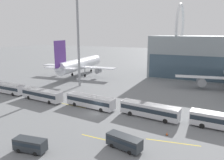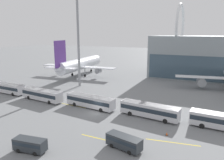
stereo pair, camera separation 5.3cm
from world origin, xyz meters
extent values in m
plane|color=slate|center=(0.00, 0.00, 0.00)|extent=(440.00, 440.00, 0.00)
torus|color=white|center=(9.46, 53.92, 20.80)|extent=(1.10, 18.33, 18.33)
cylinder|color=silver|center=(-28.30, 36.62, 5.10)|extent=(7.29, 31.00, 4.75)
sphere|color=silver|center=(-29.58, 51.92, 5.10)|extent=(4.66, 4.66, 4.66)
cone|color=silver|center=(-27.02, 21.32, 5.10)|extent=(5.06, 7.09, 4.51)
cube|color=silver|center=(-28.14, 34.76, 4.27)|extent=(33.18, 6.67, 0.35)
cylinder|color=gray|center=(-37.34, 33.99, 2.99)|extent=(2.30, 3.17, 2.05)
cylinder|color=gray|center=(-18.94, 35.52, 2.99)|extent=(2.30, 3.17, 2.05)
cube|color=#5B338C|center=(-27.08, 22.07, 10.65)|extent=(0.96, 6.78, 9.67)
cube|color=silver|center=(-27.08, 22.07, 5.57)|extent=(12.58, 4.22, 0.28)
cylinder|color=gray|center=(-29.16, 46.89, 2.59)|extent=(0.36, 0.36, 4.07)
cylinder|color=black|center=(-29.16, 46.89, 0.55)|extent=(0.54, 1.13, 1.10)
cylinder|color=gray|center=(-31.22, 34.50, 2.59)|extent=(0.36, 0.36, 4.07)
cylinder|color=black|center=(-31.22, 34.50, 0.55)|extent=(0.54, 1.13, 1.10)
cylinder|color=gray|center=(-25.06, 35.01, 2.59)|extent=(0.36, 0.36, 4.07)
cylinder|color=black|center=(-25.06, 35.01, 0.55)|extent=(0.54, 1.13, 1.10)
cylinder|color=gray|center=(20.35, 34.50, 2.35)|extent=(3.41, 4.41, 2.73)
cube|color=silver|center=(-33.02, 3.26, 1.72)|extent=(13.16, 3.26, 2.68)
cube|color=#232D38|center=(-33.02, 3.26, 1.99)|extent=(12.90, 3.28, 0.94)
cube|color=silver|center=(-33.02, 3.26, 3.00)|extent=(12.76, 3.16, 0.12)
cylinder|color=black|center=(-28.92, 4.33, 0.50)|extent=(1.01, 0.34, 1.00)
cylinder|color=black|center=(-29.03, 1.84, 0.50)|extent=(1.01, 0.34, 1.00)
cylinder|color=black|center=(-37.01, 4.68, 0.50)|extent=(1.01, 0.34, 1.00)
cube|color=silver|center=(-18.06, 2.17, 1.72)|extent=(13.25, 3.91, 2.68)
cube|color=#232D38|center=(-18.06, 2.17, 1.99)|extent=(12.99, 3.91, 0.94)
cube|color=silver|center=(-18.06, 2.17, 3.00)|extent=(12.85, 3.79, 0.12)
cylinder|color=black|center=(-13.91, 3.03, 0.50)|extent=(1.02, 0.39, 1.00)
cylinder|color=black|center=(-14.15, 0.55, 0.50)|extent=(1.02, 0.39, 1.00)
cylinder|color=black|center=(-21.97, 3.79, 0.50)|extent=(1.02, 0.39, 1.00)
cylinder|color=black|center=(-22.21, 1.31, 0.50)|extent=(1.02, 0.39, 1.00)
cube|color=silver|center=(-3.10, 2.82, 1.72)|extent=(13.26, 4.04, 2.68)
cube|color=#232D38|center=(-3.10, 2.82, 1.99)|extent=(13.01, 4.04, 0.94)
cube|color=silver|center=(-3.10, 2.82, 3.00)|extent=(12.87, 3.92, 0.12)
cylinder|color=black|center=(1.05, 3.64, 0.50)|extent=(1.03, 0.40, 1.00)
cylinder|color=black|center=(0.79, 1.16, 0.50)|extent=(1.03, 0.40, 1.00)
cylinder|color=black|center=(-7.00, 4.49, 0.50)|extent=(1.03, 0.40, 1.00)
cylinder|color=black|center=(-7.26, 2.01, 0.50)|extent=(1.03, 0.40, 1.00)
cube|color=silver|center=(11.85, 2.82, 1.72)|extent=(13.28, 4.19, 2.68)
cube|color=#232D38|center=(11.85, 2.82, 1.99)|extent=(13.02, 4.19, 0.94)
cube|color=silver|center=(11.85, 2.82, 3.00)|extent=(12.88, 4.07, 0.12)
cylinder|color=black|center=(16.02, 3.59, 0.50)|extent=(1.03, 0.41, 1.00)
cylinder|color=black|center=(15.73, 1.11, 0.50)|extent=(1.03, 0.41, 1.00)
cylinder|color=black|center=(7.98, 4.53, 0.50)|extent=(1.03, 0.41, 1.00)
cylinder|color=black|center=(7.69, 2.05, 0.50)|extent=(1.03, 0.41, 1.00)
cylinder|color=black|center=(22.86, 4.31, 0.50)|extent=(1.02, 0.37, 1.00)
cylinder|color=black|center=(22.69, 1.83, 0.50)|extent=(1.02, 0.37, 1.00)
cube|color=#2D3338|center=(11.90, -11.76, 1.24)|extent=(6.24, 3.30, 1.89)
cube|color=#232D38|center=(11.90, -11.76, 1.55)|extent=(6.07, 3.28, 0.57)
cylinder|color=black|center=(10.01, -12.32, 0.35)|extent=(0.73, 0.37, 0.70)
cylinder|color=black|center=(10.43, -10.45, 0.35)|extent=(0.73, 0.37, 0.70)
cylinder|color=black|center=(13.37, -13.08, 0.35)|extent=(0.73, 0.37, 0.70)
cylinder|color=black|center=(13.79, -11.20, 0.35)|extent=(0.73, 0.37, 0.70)
cube|color=#2D3338|center=(-0.99, -18.86, 1.22)|extent=(5.41, 2.61, 1.84)
cube|color=#232D38|center=(-0.99, -18.86, 1.51)|extent=(5.25, 2.61, 0.55)
cylinder|color=black|center=(0.38, -17.77, 0.35)|extent=(0.72, 0.32, 0.70)
cylinder|color=black|center=(0.63, -19.53, 0.35)|extent=(0.72, 0.32, 0.70)
cylinder|color=black|center=(-2.60, -18.19, 0.35)|extent=(0.72, 0.32, 0.70)
cylinder|color=black|center=(-2.35, -19.95, 0.35)|extent=(0.72, 0.32, 0.70)
cylinder|color=gray|center=(-18.28, 20.86, 14.97)|extent=(0.79, 0.79, 29.94)
cube|color=yellow|center=(6.25, -10.49, 0.00)|extent=(6.44, 0.32, 0.01)
cube|color=yellow|center=(-7.74, 2.24, 0.00)|extent=(7.84, 0.73, 0.01)
cube|color=yellow|center=(18.59, -6.37, 0.00)|extent=(8.97, 1.67, 0.01)
cube|color=black|center=(17.16, -4.08, 0.01)|extent=(0.46, 0.46, 0.02)
cone|color=#EA5914|center=(17.16, -4.08, 0.32)|extent=(0.34, 0.34, 0.60)
camera|label=1|loc=(23.85, -41.39, 18.22)|focal=35.00mm
camera|label=2|loc=(23.90, -41.37, 18.22)|focal=35.00mm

